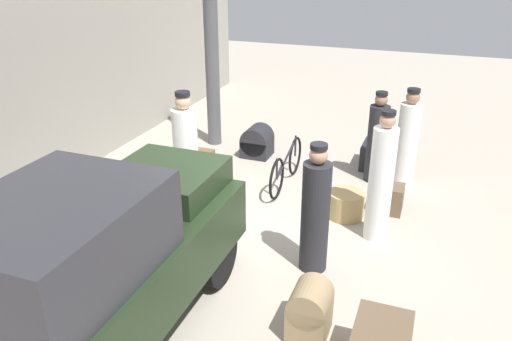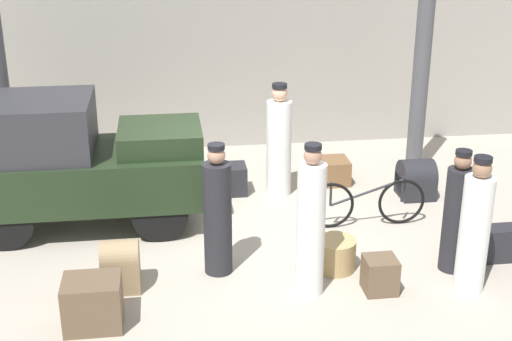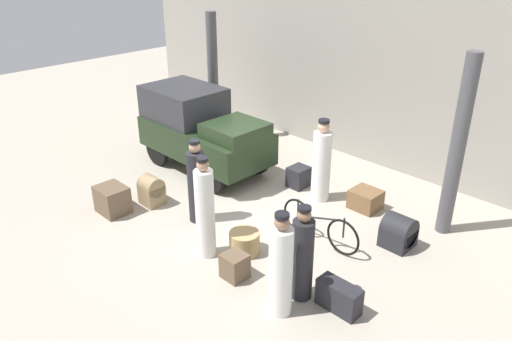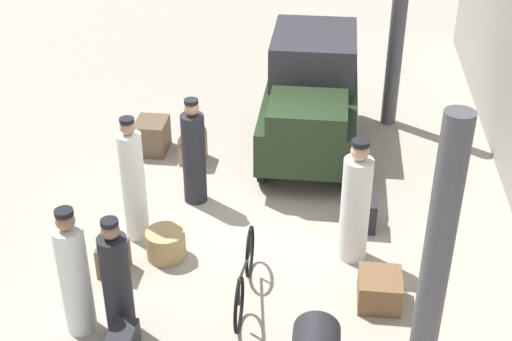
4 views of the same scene
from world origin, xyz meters
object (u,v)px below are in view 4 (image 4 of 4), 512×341
(bicycle, at_px, (245,276))
(porter_standing_middle, at_px, (194,155))
(suitcase_small_leather, at_px, (380,290))
(porter_with_bicycle, at_px, (133,184))
(trunk_umber_medium, at_px, (361,214))
(porter_lifting_near_truck, at_px, (355,206))
(suitcase_black_upright, at_px, (152,136))
(truck, at_px, (311,94))
(trunk_large_brown, at_px, (113,258))
(conductor_in_dark_uniform, at_px, (117,282))
(trunk_wicker_pale, at_px, (193,144))
(porter_carrying_trunk, at_px, (74,276))
(wicker_basket, at_px, (166,244))

(bicycle, distance_m, porter_standing_middle, 2.49)
(bicycle, bearing_deg, suitcase_small_leather, 94.13)
(porter_with_bicycle, distance_m, trunk_umber_medium, 3.28)
(trunk_umber_medium, bearing_deg, porter_lifting_near_truck, -9.63)
(porter_standing_middle, bearing_deg, suitcase_black_upright, -144.68)
(truck, height_order, suitcase_small_leather, truck)
(porter_standing_middle, height_order, trunk_large_brown, porter_standing_middle)
(bicycle, distance_m, suitcase_small_leather, 1.70)
(bicycle, bearing_deg, porter_lifting_near_truck, 127.98)
(truck, height_order, porter_lifting_near_truck, truck)
(conductor_in_dark_uniform, distance_m, porter_lifting_near_truck, 3.27)
(trunk_wicker_pale, bearing_deg, trunk_umber_medium, 59.35)
(porter_with_bicycle, relative_size, porter_lifting_near_truck, 1.04)
(porter_carrying_trunk, bearing_deg, trunk_large_brown, 175.60)
(trunk_umber_medium, bearing_deg, suitcase_small_leather, 7.71)
(porter_standing_middle, relative_size, trunk_wicker_pale, 2.68)
(trunk_large_brown, xyz_separation_m, suitcase_black_upright, (-3.35, -0.30, 0.06))
(porter_standing_middle, xyz_separation_m, suitcase_black_upright, (-1.47, -1.04, -0.50))
(bicycle, distance_m, conductor_in_dark_uniform, 1.62)
(trunk_umber_medium, distance_m, suitcase_black_upright, 4.05)
(trunk_wicker_pale, bearing_deg, porter_standing_middle, 12.81)
(trunk_umber_medium, bearing_deg, suitcase_black_upright, -118.37)
(wicker_basket, height_order, trunk_large_brown, trunk_large_brown)
(trunk_wicker_pale, bearing_deg, conductor_in_dark_uniform, -0.80)
(truck, height_order, porter_with_bicycle, truck)
(porter_carrying_trunk, distance_m, trunk_umber_medium, 4.22)
(conductor_in_dark_uniform, relative_size, porter_lifting_near_truck, 0.89)
(trunk_large_brown, distance_m, suitcase_small_leather, 3.49)
(porter_standing_middle, distance_m, trunk_large_brown, 2.10)
(trunk_large_brown, bearing_deg, suitcase_small_leather, 86.53)
(porter_with_bicycle, bearing_deg, suitcase_black_upright, -170.99)
(trunk_large_brown, distance_m, suitcase_black_upright, 3.36)
(porter_lifting_near_truck, bearing_deg, porter_with_bicycle, -92.35)
(trunk_wicker_pale, distance_m, trunk_large_brown, 3.12)
(conductor_in_dark_uniform, xyz_separation_m, porter_standing_middle, (-2.96, 0.33, 0.05))
(porter_lifting_near_truck, bearing_deg, conductor_in_dark_uniform, -56.67)
(truck, distance_m, trunk_large_brown, 4.55)
(porter_lifting_near_truck, bearing_deg, wicker_basket, -83.10)
(porter_with_bicycle, xyz_separation_m, suitcase_black_upright, (-2.50, -0.40, -0.59))
(porter_lifting_near_truck, relative_size, trunk_large_brown, 4.12)
(bicycle, height_order, porter_standing_middle, porter_standing_middle)
(porter_carrying_trunk, bearing_deg, trunk_umber_medium, 126.85)
(wicker_basket, distance_m, porter_lifting_near_truck, 2.62)
(porter_with_bicycle, height_order, porter_carrying_trunk, porter_with_bicycle)
(wicker_basket, xyz_separation_m, suitcase_small_leather, (0.62, 2.87, 0.00))
(porter_carrying_trunk, bearing_deg, suitcase_small_leather, 103.79)
(bicycle, relative_size, porter_lifting_near_truck, 0.96)
(truck, height_order, wicker_basket, truck)
(trunk_umber_medium, height_order, suitcase_small_leather, trunk_umber_medium)
(porter_with_bicycle, relative_size, suitcase_small_leather, 3.23)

